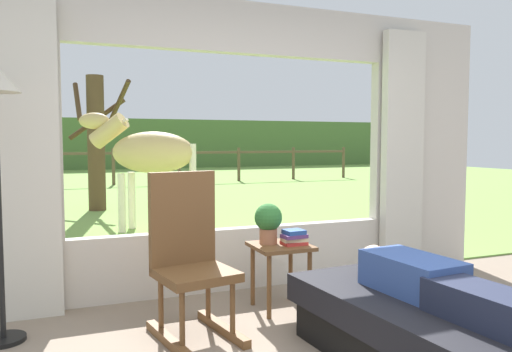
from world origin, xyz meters
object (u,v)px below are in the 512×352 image
object	(u,v)px
recliner_sofa	(428,333)
book_stack	(294,238)
rocking_chair	(189,256)
reclining_person	(435,284)
side_table	(281,256)
potted_plant	(268,221)
pasture_tree	(97,140)
horse	(148,153)

from	to	relation	value
recliner_sofa	book_stack	size ratio (longest dim) A/B	8.32
rocking_chair	reclining_person	bearing A→B (deg)	-54.00
recliner_sofa	side_table	bearing A→B (deg)	100.93
side_table	potted_plant	size ratio (longest dim) A/B	1.63
reclining_person	rocking_chair	distance (m)	1.59
recliner_sofa	side_table	xyz separation A→B (m)	(-0.36, 1.27, 0.21)
side_table	book_stack	size ratio (longest dim) A/B	2.45
recliner_sofa	pasture_tree	distance (m)	7.78
book_stack	pasture_tree	world-z (taller)	pasture_tree
potted_plant	pasture_tree	world-z (taller)	pasture_tree
reclining_person	recliner_sofa	bearing A→B (deg)	85.18
horse	pasture_tree	size ratio (longest dim) A/B	0.68
book_stack	side_table	bearing A→B (deg)	147.92
potted_plant	book_stack	xyz separation A→B (m)	(0.17, -0.12, -0.13)
reclining_person	horse	distance (m)	5.15
recliner_sofa	horse	world-z (taller)	horse
recliner_sofa	book_stack	bearing A→B (deg)	97.64
rocking_chair	potted_plant	distance (m)	0.79
side_table	horse	size ratio (longest dim) A/B	0.30
reclining_person	pasture_tree	world-z (taller)	pasture_tree
potted_plant	horse	world-z (taller)	horse
recliner_sofa	rocking_chair	bearing A→B (deg)	133.03
recliner_sofa	potted_plant	size ratio (longest dim) A/B	5.53
potted_plant	horse	size ratio (longest dim) A/B	0.18
rocking_chair	horse	size ratio (longest dim) A/B	0.65
side_table	potted_plant	world-z (taller)	potted_plant
rocking_chair	side_table	xyz separation A→B (m)	(0.79, 0.23, -0.12)
recliner_sofa	pasture_tree	bearing A→B (deg)	95.02
recliner_sofa	rocking_chair	xyz separation A→B (m)	(-1.15, 1.04, 0.33)
reclining_person	potted_plant	world-z (taller)	potted_plant
pasture_tree	recliner_sofa	bearing A→B (deg)	-80.16
side_table	horse	distance (m)	3.82
horse	potted_plant	bearing A→B (deg)	-141.55
rocking_chair	pasture_tree	distance (m)	6.60
recliner_sofa	pasture_tree	world-z (taller)	pasture_tree
book_stack	pasture_tree	size ratio (longest dim) A/B	0.08
book_stack	horse	distance (m)	3.86
book_stack	recliner_sofa	bearing A→B (deg)	-77.54
side_table	horse	xyz separation A→B (m)	(-0.42, 3.72, 0.73)
recliner_sofa	reclining_person	world-z (taller)	reclining_person
recliner_sofa	side_table	size ratio (longest dim) A/B	3.40
recliner_sofa	reclining_person	size ratio (longest dim) A/B	1.23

